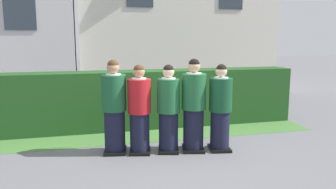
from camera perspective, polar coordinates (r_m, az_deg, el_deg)
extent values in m
plane|color=slate|center=(6.20, 0.00, -9.61)|extent=(60.00, 60.00, 0.00)
cylinder|color=black|center=(6.11, -9.05, -6.25)|extent=(0.37, 0.37, 0.77)
cube|color=black|center=(6.22, -8.96, -9.45)|extent=(0.46, 0.54, 0.05)
cylinder|color=#19512D|center=(5.96, -9.22, 0.27)|extent=(0.44, 0.44, 0.64)
cylinder|color=white|center=(5.92, -9.30, 3.36)|extent=(0.27, 0.27, 0.03)
cube|color=gold|center=(6.14, -9.11, 1.75)|extent=(0.04, 0.02, 0.28)
sphere|color=tan|center=(5.91, -9.33, 4.56)|extent=(0.22, 0.22, 0.22)
sphere|color=#472D19|center=(5.90, -9.34, 4.92)|extent=(0.20, 0.20, 0.20)
cube|color=white|center=(6.25, -9.01, -0.19)|extent=(0.15, 0.03, 0.20)
cylinder|color=black|center=(6.06, -4.84, -6.50)|extent=(0.35, 0.35, 0.73)
cube|color=black|center=(6.16, -4.79, -9.55)|extent=(0.46, 0.53, 0.05)
cylinder|color=#AD191E|center=(5.91, -4.93, -0.27)|extent=(0.41, 0.41, 0.60)
cylinder|color=white|center=(5.86, -4.97, 2.68)|extent=(0.26, 0.26, 0.03)
cube|color=navy|center=(6.08, -4.84, 1.16)|extent=(0.04, 0.02, 0.27)
sphere|color=tan|center=(5.85, -4.99, 3.83)|extent=(0.21, 0.21, 0.21)
sphere|color=#472D19|center=(5.85, -4.99, 4.18)|extent=(0.19, 0.19, 0.19)
cube|color=white|center=(6.18, -4.77, -0.68)|extent=(0.15, 0.04, 0.20)
cylinder|color=black|center=(6.10, 0.08, -6.37)|extent=(0.35, 0.35, 0.73)
cube|color=black|center=(6.20, 0.07, -9.38)|extent=(0.47, 0.53, 0.05)
cylinder|color=#1E5B33|center=(5.95, 0.08, -0.20)|extent=(0.41, 0.41, 0.60)
cylinder|color=white|center=(5.91, 0.08, 2.73)|extent=(0.26, 0.26, 0.03)
cube|color=navy|center=(6.13, 0.06, 1.22)|extent=(0.04, 0.02, 0.26)
sphere|color=beige|center=(5.90, 0.08, 3.87)|extent=(0.21, 0.21, 0.21)
sphere|color=black|center=(5.89, 0.08, 4.22)|extent=(0.19, 0.19, 0.19)
cylinder|color=black|center=(6.17, 4.33, -5.99)|extent=(0.37, 0.37, 0.77)
cube|color=black|center=(6.27, 4.29, -9.18)|extent=(0.49, 0.56, 0.05)
cylinder|color=#1E5B33|center=(6.02, 4.42, 0.51)|extent=(0.44, 0.44, 0.64)
cylinder|color=white|center=(5.98, 4.46, 3.59)|extent=(0.27, 0.27, 0.03)
cube|color=gold|center=(6.20, 4.26, 1.98)|extent=(0.04, 0.02, 0.28)
sphere|color=tan|center=(5.96, 4.47, 4.78)|extent=(0.22, 0.22, 0.22)
sphere|color=black|center=(5.96, 4.48, 5.15)|extent=(0.20, 0.20, 0.20)
cylinder|color=black|center=(6.25, 8.81, -6.08)|extent=(0.35, 0.35, 0.73)
cube|color=black|center=(6.35, 8.74, -9.03)|extent=(0.44, 0.51, 0.05)
cylinder|color=#144728|center=(6.11, 8.97, -0.05)|extent=(0.41, 0.41, 0.60)
cylinder|color=white|center=(6.07, 9.04, 2.80)|extent=(0.26, 0.26, 0.03)
cube|color=gold|center=(6.28, 8.58, 1.33)|extent=(0.04, 0.02, 0.26)
sphere|color=beige|center=(6.05, 9.07, 3.91)|extent=(0.21, 0.21, 0.21)
sphere|color=black|center=(6.05, 9.08, 4.25)|extent=(0.19, 0.19, 0.19)
cube|color=white|center=(6.38, 8.39, -0.46)|extent=(0.15, 0.03, 0.20)
cube|color=#214C1E|center=(7.77, -3.41, -0.74)|extent=(7.00, 0.70, 1.31)
cube|color=beige|center=(13.66, 0.82, 13.18)|extent=(7.28, 3.62, 5.84)
cube|color=#2D3842|center=(11.11, -23.95, 12.85)|extent=(0.90, 0.04, 1.10)
cube|color=#477A38|center=(7.15, -2.09, -6.98)|extent=(7.00, 0.90, 0.01)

